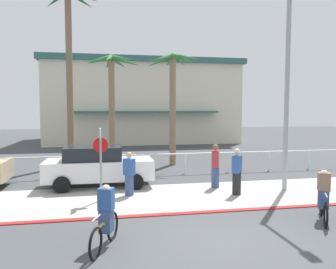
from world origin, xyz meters
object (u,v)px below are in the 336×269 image
at_px(pedestrian_1, 215,168).
at_px(stop_sign_bike_lane, 101,154).
at_px(car_white_1, 98,166).
at_px(pedestrian_0, 129,176).
at_px(pedestrian_2, 237,173).
at_px(palm_tree_3, 172,79).
at_px(palm_tree_2, 112,82).
at_px(palm_tree_1, 69,35).
at_px(cyclist_blue_0, 324,197).
at_px(cyclist_yellow_1, 106,218).
at_px(streetlight_curb, 290,82).

bearing_deg(pedestrian_1, stop_sign_bike_lane, -166.10).
distance_m(car_white_1, pedestrian_1, 4.86).
bearing_deg(pedestrian_0, pedestrian_2, -8.88).
bearing_deg(palm_tree_3, pedestrian_2, -82.17).
bearing_deg(palm_tree_3, palm_tree_2, 164.54).
xyz_separation_m(palm_tree_1, pedestrian_1, (6.33, -6.94, -6.54)).
height_order(stop_sign_bike_lane, pedestrian_1, stop_sign_bike_lane).
distance_m(stop_sign_bike_lane, palm_tree_2, 8.71).
distance_m(pedestrian_1, pedestrian_2, 1.31).
bearing_deg(stop_sign_bike_lane, pedestrian_0, 26.91).
relative_size(palm_tree_2, pedestrian_2, 3.63).
xyz_separation_m(pedestrian_1, pedestrian_2, (0.42, -1.24, -0.02)).
height_order(cyclist_blue_0, pedestrian_2, pedestrian_2).
height_order(palm_tree_1, cyclist_blue_0, palm_tree_1).
distance_m(pedestrian_0, pedestrian_1, 3.61).
relative_size(stop_sign_bike_lane, palm_tree_2, 0.40).
bearing_deg(car_white_1, cyclist_yellow_1, -87.40).
distance_m(stop_sign_bike_lane, pedestrian_1, 4.78).
height_order(streetlight_curb, pedestrian_2, streetlight_curb).
bearing_deg(cyclist_yellow_1, palm_tree_2, 87.87).
distance_m(palm_tree_1, palm_tree_3, 6.30).
height_order(car_white_1, pedestrian_0, car_white_1).
relative_size(palm_tree_1, pedestrian_2, 5.63).
relative_size(palm_tree_1, pedestrian_0, 6.03).
relative_size(stop_sign_bike_lane, pedestrian_2, 1.45).
height_order(car_white_1, pedestrian_2, pedestrian_2).
bearing_deg(streetlight_curb, palm_tree_1, 137.87).
xyz_separation_m(stop_sign_bike_lane, pedestrian_1, (4.57, 1.13, -0.84)).
distance_m(streetlight_curb, cyclist_yellow_1, 8.87).
bearing_deg(streetlight_curb, stop_sign_bike_lane, -179.92).
relative_size(cyclist_blue_0, pedestrian_2, 0.92).
bearing_deg(palm_tree_3, cyclist_blue_0, -77.33).
relative_size(palm_tree_2, cyclist_blue_0, 3.96).
xyz_separation_m(cyclist_blue_0, pedestrian_1, (-1.77, 4.43, 0.15)).
relative_size(streetlight_curb, cyclist_blue_0, 4.65).
xyz_separation_m(palm_tree_2, pedestrian_1, (3.98, -6.97, -3.98)).
relative_size(cyclist_yellow_1, pedestrian_1, 0.96).
relative_size(stop_sign_bike_lane, palm_tree_1, 0.26).
relative_size(streetlight_curb, palm_tree_3, 1.16).
distance_m(palm_tree_2, pedestrian_1, 8.96).
height_order(car_white_1, cyclist_blue_0, car_white_1).
xyz_separation_m(streetlight_curb, pedestrian_0, (-6.14, 0.51, -3.52)).
xyz_separation_m(palm_tree_3, car_white_1, (-4.14, -4.88, -4.10)).
bearing_deg(car_white_1, streetlight_curb, -17.31).
relative_size(palm_tree_1, pedestrian_1, 5.50).
bearing_deg(cyclist_yellow_1, palm_tree_1, 98.90).
relative_size(palm_tree_2, pedestrian_0, 3.89).
bearing_deg(palm_tree_2, pedestrian_0, -86.80).
bearing_deg(cyclist_blue_0, pedestrian_0, 144.41).
xyz_separation_m(palm_tree_1, pedestrian_0, (2.78, -7.56, -6.63)).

